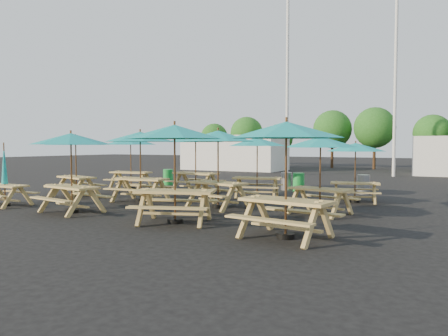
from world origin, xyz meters
The scene contains 26 objects.
ground centered at (0.00, 0.00, 0.00)m, with size 120.00×120.00×0.00m, color black.
picnic_unit_0 centered at (-4.94, -4.59, 0.86)m, with size 1.65×1.44×2.10m.
picnic_unit_1 centered at (-4.83, -1.64, 2.07)m, with size 2.87×2.87×2.37m.
picnic_unit_2 centered at (-4.93, 1.67, 2.08)m, with size 2.62×2.62×2.39m.
picnic_unit_3 centered at (-1.84, -4.57, 2.08)m, with size 2.70×2.70×2.38m.
picnic_unit_4 centered at (-1.72, -1.56, 2.19)m, with size 2.62×2.62×2.51m.
picnic_unit_5 centered at (-1.60, 1.92, 2.20)m, with size 2.68×2.68×2.52m.
picnic_unit_6 centered at (1.85, -4.54, 2.23)m, with size 3.20×3.20×2.55m.
picnic_unit_7 centered at (1.49, -1.64, 2.18)m, with size 2.97×2.97×2.50m.
picnic_unit_8 centered at (1.44, 1.50, 2.03)m, with size 2.78×2.78×2.32m.
picnic_unit_9 centered at (5.01, -4.92, 2.21)m, with size 2.83×2.83×2.53m.
picnic_unit_10 centered at (4.72, -1.35, 1.99)m, with size 2.71×2.71×2.28m.
picnic_unit_11 centered at (5.05, 1.84, 1.84)m, with size 2.47×2.47×2.11m.
waste_bin_0 centered at (-4.68, 4.19, 0.40)m, with size 0.49×0.49×0.79m, color #1A9335.
waste_bin_1 centered at (1.44, 4.71, 0.40)m, with size 0.49×0.49×0.79m, color gray.
waste_bin_2 centered at (2.06, 4.55, 0.40)m, with size 0.49×0.49×0.79m, color #1A9335.
waste_bin_3 centered at (4.79, 4.72, 0.40)m, with size 0.49×0.49×0.79m, color gray.
mast_0 centered at (-2.00, 14.00, 6.00)m, with size 0.20×0.20×12.00m, color silver.
mast_1 centered at (4.50, 16.00, 6.00)m, with size 0.20×0.20×12.00m, color silver.
event_tent_0 centered at (-8.00, 18.00, 1.40)m, with size 8.00×4.00×2.80m, color silver.
tree_0 centered at (-14.07, 25.25, 2.83)m, with size 2.80×2.80×4.24m.
tree_1 centered at (-9.74, 23.90, 3.15)m, with size 3.11×3.11×4.72m.
tree_2 centered at (-6.39, 23.65, 2.62)m, with size 2.59×2.59×3.93m.
tree_3 centered at (-1.75, 24.72, 3.41)m, with size 3.36×3.36×5.09m.
tree_4 centered at (1.90, 24.26, 3.46)m, with size 3.41×3.41×5.17m.
tree_5 centered at (6.22, 24.67, 2.97)m, with size 2.94×2.94×4.45m.
Camera 1 is at (8.30, -13.73, 2.01)m, focal length 35.00 mm.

